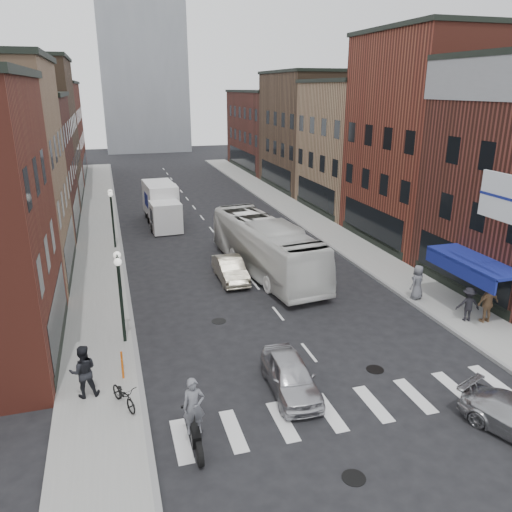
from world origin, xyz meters
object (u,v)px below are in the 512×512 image
at_px(ped_left_solo, 83,371).
at_px(ped_right_b, 488,303).
at_px(ped_right_c, 417,282).
at_px(sedan_left_near, 291,376).
at_px(ped_right_a, 468,304).
at_px(transit_bus, 266,247).
at_px(streetlamp_near, 120,282).
at_px(sedan_left_far, 230,269).
at_px(bike_rack, 122,365).
at_px(streetlamp_far, 112,208).
at_px(box_truck, 162,205).
at_px(motorcycle_rider, 194,416).
at_px(parked_bicycle, 124,395).
at_px(billboard_sign, 508,200).

height_order(ped_left_solo, ped_right_b, ped_left_solo).
xyz_separation_m(ped_left_solo, ped_right_c, (16.33, 4.15, -0.07)).
height_order(sedan_left_near, ped_right_a, ped_right_a).
height_order(transit_bus, ped_right_a, transit_bus).
distance_m(streetlamp_near, sedan_left_far, 8.98).
bearing_deg(bike_rack, streetlamp_far, 89.31).
height_order(streetlamp_near, ped_left_solo, streetlamp_near).
distance_m(bike_rack, box_truck, 22.83).
xyz_separation_m(motorcycle_rider, ped_right_c, (13.03, 7.79, -0.08)).
xyz_separation_m(sedan_left_far, parked_bicycle, (-6.47, -10.89, -0.08)).
relative_size(ped_right_a, ped_right_c, 0.91).
xyz_separation_m(box_truck, ped_right_a, (11.67, -22.28, -0.61)).
height_order(box_truck, ped_right_a, box_truck).
distance_m(ped_right_b, ped_right_c, 3.66).
bearing_deg(transit_bus, bike_rack, -139.38).
relative_size(streetlamp_near, transit_bus, 0.36).
relative_size(box_truck, sedan_left_far, 1.86).
bearing_deg(streetlamp_near, ped_right_c, 1.43).
height_order(streetlamp_far, ped_right_a, streetlamp_far).
bearing_deg(streetlamp_near, sedan_left_far, 44.25).
bearing_deg(billboard_sign, bike_rack, 177.17).
bearing_deg(ped_right_b, bike_rack, -2.95).
bearing_deg(streetlamp_far, transit_bus, -40.00).
relative_size(streetlamp_far, ped_right_b, 2.16).
height_order(streetlamp_near, bike_rack, streetlamp_near).
height_order(streetlamp_far, motorcycle_rider, streetlamp_far).
xyz_separation_m(transit_bus, sedan_left_far, (-2.37, -0.72, -0.95)).
bearing_deg(ped_right_a, streetlamp_near, 8.72).
distance_m(billboard_sign, box_truck, 26.56).
height_order(parked_bicycle, ped_left_solo, ped_left_solo).
height_order(streetlamp_far, bike_rack, streetlamp_far).
xyz_separation_m(streetlamp_near, ped_right_c, (14.80, 0.37, -1.85)).
distance_m(transit_bus, ped_right_b, 12.45).
height_order(sedan_left_near, parked_bicycle, sedan_left_near).
relative_size(billboard_sign, sedan_left_near, 0.95).
height_order(sedan_left_far, ped_right_b, ped_right_b).
bearing_deg(sedan_left_far, ped_left_solo, -127.90).
bearing_deg(box_truck, ped_right_a, -65.61).
xyz_separation_m(box_truck, sedan_left_near, (1.73, -25.16, -0.93)).
distance_m(transit_bus, sedan_left_near, 12.60).
bearing_deg(ped_right_b, ped_left_solo, 0.57).
relative_size(streetlamp_far, transit_bus, 0.36).
xyz_separation_m(ped_right_a, ped_right_c, (-0.79, 2.93, 0.08)).
height_order(streetlamp_near, parked_bicycle, streetlamp_near).
bearing_deg(motorcycle_rider, ped_left_solo, 134.94).
bearing_deg(ped_right_c, bike_rack, -10.51).
relative_size(billboard_sign, streetlamp_far, 0.90).
xyz_separation_m(transit_bus, ped_left_solo, (-10.13, -10.56, -0.47)).
distance_m(sedan_left_near, parked_bicycle, 5.92).
bearing_deg(ped_right_b, box_truck, -63.37).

